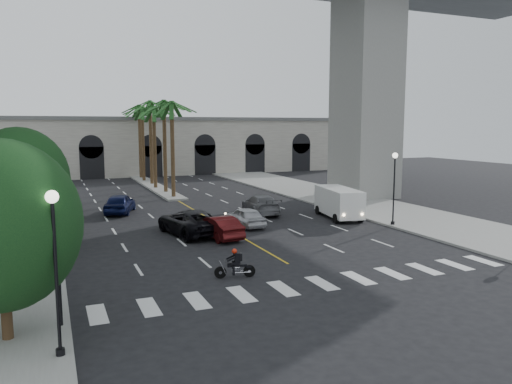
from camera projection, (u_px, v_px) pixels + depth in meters
name	position (u px, v px, depth m)	size (l,w,h in m)	color
ground	(306.00, 274.00, 24.52)	(140.00, 140.00, 0.00)	black
sidewalk_right	(376.00, 208.00, 43.95)	(8.00, 100.00, 0.15)	gray
median	(154.00, 186.00, 59.27)	(2.00, 24.00, 0.20)	gray
pier_building	(131.00, 146.00, 74.27)	(71.00, 10.50, 8.50)	beige
palm_a	(172.00, 107.00, 48.93)	(3.20, 3.20, 10.30)	#47331E
palm_b	(164.00, 105.00, 52.59)	(3.20, 3.20, 10.60)	#47331E
palm_c	(154.00, 111.00, 56.20)	(3.20, 3.20, 10.10)	#47331E
palm_d	(150.00, 106.00, 59.89)	(3.20, 3.20, 10.90)	#47331E
palm_e	(142.00, 110.00, 63.52)	(3.20, 3.20, 10.40)	#47331E
palm_f	(139.00, 109.00, 67.25)	(3.20, 3.20, 10.70)	#47331E
street_tree_near	(0.00, 226.00, 16.28)	(5.20, 5.20, 6.89)	#382616
street_tree_mid	(20.00, 180.00, 28.15)	(5.44, 5.44, 7.21)	#382616
street_tree_far	(27.00, 169.00, 39.17)	(5.04, 5.04, 6.68)	#382616
lamp_post_left_near	(55.00, 259.00, 15.17)	(0.40, 0.40, 5.35)	black
lamp_post_left_far	(50.00, 185.00, 34.38)	(0.40, 0.40, 5.35)	black
lamp_post_right	(394.00, 182.00, 35.76)	(0.40, 0.40, 5.35)	black
traffic_signal_near	(58.00, 261.00, 17.59)	(0.25, 0.18, 3.65)	black
traffic_signal_far	(56.00, 238.00, 21.25)	(0.25, 0.18, 3.65)	black
motorcycle_rider	(236.00, 264.00, 23.92)	(1.96, 0.64, 1.43)	black
car_a	(245.00, 217.00, 36.05)	(1.69, 4.21, 1.43)	silver
car_b	(218.00, 227.00, 32.29)	(1.57, 4.51, 1.49)	#470E0F
car_c	(190.00, 222.00, 33.44)	(2.79, 6.05, 1.68)	black
car_d	(261.00, 204.00, 41.19)	(2.22, 5.46, 1.58)	slate
car_e	(120.00, 203.00, 41.49)	(1.96, 4.87, 1.66)	#0D143E
cargo_van	(339.00, 202.00, 39.19)	(3.01, 5.84, 2.37)	white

